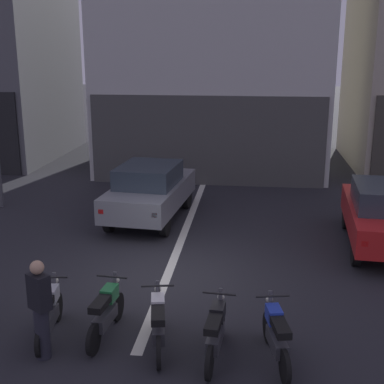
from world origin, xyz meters
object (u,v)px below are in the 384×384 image
object	(u,v)px
motorcycle_blue_row_rightmost	(276,334)
person_by_motorcycles	(40,309)
motorcycle_black_row_right_mid	(216,331)
car_grey_crossing_near	(150,190)
motorcycle_green_row_left_mid	(106,311)
motorcycle_silver_row_leftmost	(49,312)
motorcycle_white_row_centre	(158,322)

from	to	relation	value
motorcycle_blue_row_rightmost	person_by_motorcycles	size ratio (longest dim) A/B	0.99
motorcycle_black_row_right_mid	motorcycle_blue_row_rightmost	xyz separation A→B (m)	(0.95, 0.01, 0.00)
car_grey_crossing_near	motorcycle_green_row_left_mid	world-z (taller)	car_grey_crossing_near
person_by_motorcycles	car_grey_crossing_near	bearing A→B (deg)	87.27
motorcycle_black_row_right_mid	motorcycle_blue_row_rightmost	world-z (taller)	same
car_grey_crossing_near	motorcycle_blue_row_rightmost	xyz separation A→B (m)	(3.35, -6.81, -0.43)
motorcycle_silver_row_leftmost	car_grey_crossing_near	bearing A→B (deg)	85.83
motorcycle_green_row_left_mid	motorcycle_white_row_centre	size ratio (longest dim) A/B	1.01
motorcycle_black_row_right_mid	motorcycle_silver_row_leftmost	bearing A→B (deg)	174.25
motorcycle_blue_row_rightmost	motorcycle_silver_row_leftmost	bearing A→B (deg)	175.89
motorcycle_white_row_centre	car_grey_crossing_near	bearing A→B (deg)	102.18
motorcycle_green_row_left_mid	motorcycle_white_row_centre	bearing A→B (deg)	-15.46
motorcycle_white_row_centre	motorcycle_black_row_right_mid	distance (m)	0.98
motorcycle_blue_row_rightmost	person_by_motorcycles	bearing A→B (deg)	-174.57
motorcycle_green_row_left_mid	person_by_motorcycles	size ratio (longest dim) A/B	1.00
motorcycle_silver_row_leftmost	motorcycle_black_row_right_mid	world-z (taller)	same
motorcycle_silver_row_leftmost	motorcycle_green_row_left_mid	bearing A→B (deg)	8.66
car_grey_crossing_near	person_by_motorcycles	xyz separation A→B (m)	(-0.34, -7.17, -0.03)
motorcycle_white_row_centre	motorcycle_blue_row_rightmost	bearing A→B (deg)	-4.72
motorcycle_green_row_left_mid	person_by_motorcycles	xyz separation A→B (m)	(-0.83, -0.77, 0.40)
motorcycle_silver_row_leftmost	motorcycle_white_row_centre	size ratio (longest dim) A/B	1.01
car_grey_crossing_near	motorcycle_white_row_centre	world-z (taller)	car_grey_crossing_near
car_grey_crossing_near	motorcycle_black_row_right_mid	world-z (taller)	car_grey_crossing_near
person_by_motorcycles	motorcycle_blue_row_rightmost	bearing A→B (deg)	5.43
motorcycle_blue_row_rightmost	person_by_motorcycles	world-z (taller)	person_by_motorcycles
motorcycle_black_row_right_mid	person_by_motorcycles	world-z (taller)	person_by_motorcycles
motorcycle_silver_row_leftmost	motorcycle_blue_row_rightmost	size ratio (longest dim) A/B	1.01
motorcycle_white_row_centre	person_by_motorcycles	distance (m)	1.89
motorcycle_white_row_centre	person_by_motorcycles	size ratio (longest dim) A/B	0.99
motorcycle_white_row_centre	motorcycle_blue_row_rightmost	distance (m)	1.92
car_grey_crossing_near	motorcycle_green_row_left_mid	distance (m)	6.43
motorcycle_green_row_left_mid	motorcycle_black_row_right_mid	bearing A→B (deg)	-12.83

